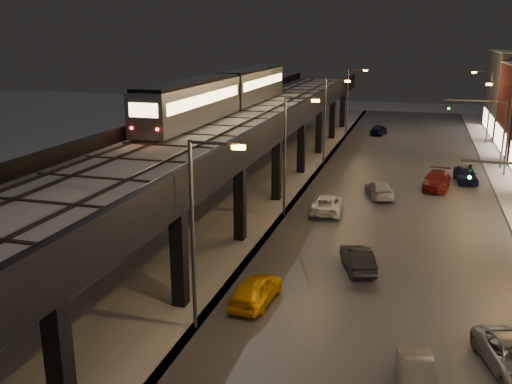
# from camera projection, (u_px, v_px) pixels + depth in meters

# --- Properties ---
(road_surface) EXTENTS (17.00, 120.00, 0.06)m
(road_surface) POSITION_uv_depth(u_px,v_px,m) (397.00, 209.00, 45.01)
(road_surface) COLOR #46474D
(road_surface) RESTS_ON ground
(under_viaduct_pavement) EXTENTS (11.00, 120.00, 0.06)m
(under_viaduct_pavement) POSITION_uv_depth(u_px,v_px,m) (234.00, 196.00, 48.61)
(under_viaduct_pavement) COLOR #9FA1A8
(under_viaduct_pavement) RESTS_ON ground
(elevated_viaduct) EXTENTS (9.00, 100.00, 6.30)m
(elevated_viaduct) POSITION_uv_depth(u_px,v_px,m) (221.00, 137.00, 44.19)
(elevated_viaduct) COLOR black
(elevated_viaduct) RESTS_ON ground
(viaduct_trackbed) EXTENTS (8.40, 100.00, 0.32)m
(viaduct_trackbed) POSITION_uv_depth(u_px,v_px,m) (221.00, 127.00, 44.10)
(viaduct_trackbed) COLOR #B2B7C1
(viaduct_trackbed) RESTS_ON elevated_viaduct
(viaduct_parapet_streetside) EXTENTS (0.30, 100.00, 1.10)m
(viaduct_parapet_streetside) POSITION_uv_depth(u_px,v_px,m) (276.00, 124.00, 42.84)
(viaduct_parapet_streetside) COLOR black
(viaduct_parapet_streetside) RESTS_ON elevated_viaduct
(viaduct_parapet_far) EXTENTS (0.30, 100.00, 1.10)m
(viaduct_parapet_far) POSITION_uv_depth(u_px,v_px,m) (170.00, 119.00, 45.16)
(viaduct_parapet_far) COLOR black
(viaduct_parapet_far) RESTS_ON elevated_viaduct
(streetlight_left_1) EXTENTS (2.57, 0.28, 9.00)m
(streetlight_left_1) POSITION_uv_depth(u_px,v_px,m) (198.00, 223.00, 25.36)
(streetlight_left_1) COLOR #38383A
(streetlight_left_1) RESTS_ON ground
(streetlight_left_2) EXTENTS (2.57, 0.28, 9.00)m
(streetlight_left_2) POSITION_uv_depth(u_px,v_px,m) (288.00, 148.00, 42.03)
(streetlight_left_2) COLOR #38383A
(streetlight_left_2) RESTS_ON ground
(streetlight_left_3) EXTENTS (2.57, 0.28, 9.00)m
(streetlight_left_3) POSITION_uv_depth(u_px,v_px,m) (327.00, 116.00, 58.69)
(streetlight_left_3) COLOR #38383A
(streetlight_left_3) RESTS_ON ground
(streetlight_right_3) EXTENTS (2.56, 0.28, 9.00)m
(streetlight_right_3) POSITION_uv_depth(u_px,v_px,m) (507.00, 123.00, 54.12)
(streetlight_right_3) COLOR #38383A
(streetlight_right_3) RESTS_ON ground
(streetlight_left_4) EXTENTS (2.57, 0.28, 9.00)m
(streetlight_left_4) POSITION_uv_depth(u_px,v_px,m) (349.00, 98.00, 75.36)
(streetlight_left_4) COLOR #38383A
(streetlight_left_4) RESTS_ON ground
(streetlight_right_4) EXTENTS (2.56, 0.28, 9.00)m
(streetlight_right_4) POSITION_uv_depth(u_px,v_px,m) (488.00, 102.00, 70.78)
(streetlight_right_4) COLOR #38383A
(streetlight_right_4) RESTS_ON ground
(traffic_light_rig_b) EXTENTS (6.10, 0.34, 7.00)m
(traffic_light_rig_b) POSITION_uv_depth(u_px,v_px,m) (492.00, 125.00, 57.33)
(traffic_light_rig_b) COLOR #38383A
(traffic_light_rig_b) RESTS_ON ground
(subway_train) EXTENTS (2.76, 33.22, 3.29)m
(subway_train) POSITION_uv_depth(u_px,v_px,m) (226.00, 92.00, 52.22)
(subway_train) COLOR gray
(subway_train) RESTS_ON viaduct_trackbed
(car_taxi) EXTENTS (2.09, 4.41, 1.46)m
(car_taxi) POSITION_uv_depth(u_px,v_px,m) (256.00, 290.00, 29.09)
(car_taxi) COLOR #E6A201
(car_taxi) RESTS_ON ground
(car_near_white) EXTENTS (2.63, 4.36, 1.36)m
(car_near_white) POSITION_uv_depth(u_px,v_px,m) (358.00, 259.00, 33.24)
(car_near_white) COLOR black
(car_near_white) RESTS_ON ground
(car_mid_silver) EXTENTS (2.61, 5.11, 1.38)m
(car_mid_silver) POSITION_uv_depth(u_px,v_px,m) (327.00, 204.00, 44.00)
(car_mid_silver) COLOR white
(car_mid_silver) RESTS_ON ground
(car_mid_dark) EXTENTS (3.05, 4.88, 1.32)m
(car_mid_dark) POSITION_uv_depth(u_px,v_px,m) (379.00, 190.00, 48.10)
(car_mid_dark) COLOR #B7B8C9
(car_mid_dark) RESTS_ON ground
(car_far_white) EXTENTS (2.31, 4.29, 1.39)m
(car_far_white) POSITION_uv_depth(u_px,v_px,m) (379.00, 130.00, 77.90)
(car_far_white) COLOR black
(car_far_white) RESTS_ON ground
(car_onc_silver) EXTENTS (1.72, 3.90, 1.24)m
(car_onc_silver) POSITION_uv_depth(u_px,v_px,m) (416.00, 378.00, 21.86)
(car_onc_silver) COLOR #5E5F60
(car_onc_silver) RESTS_ON ground
(car_onc_white) EXTENTS (2.69, 5.37, 1.50)m
(car_onc_white) POSITION_uv_depth(u_px,v_px,m) (437.00, 181.00, 50.71)
(car_onc_white) COLOR maroon
(car_onc_white) RESTS_ON ground
(car_onc_red) EXTENTS (2.28, 4.56, 1.49)m
(car_onc_red) POSITION_uv_depth(u_px,v_px,m) (466.00, 175.00, 52.90)
(car_onc_red) COLOR #0D1339
(car_onc_red) RESTS_ON ground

